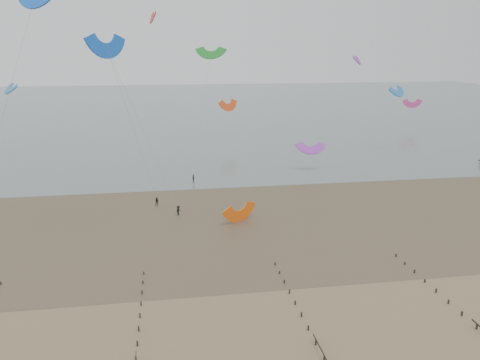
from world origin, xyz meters
The scene contains 5 objects.
ground centered at (0.00, 0.00, 0.00)m, with size 500.00×500.00×0.00m, color brown.
sea_and_shore centered at (-4.08, 34.40, 0.01)m, with size 500.00×665.00×0.03m.
kitesurfers centered at (19.37, 49.06, 0.88)m, with size 133.91×27.92×1.81m.
grounded_kite centered at (1.79, 29.72, 0.00)m, with size 6.18×3.24×4.71m, color #FB5F0F, non-canonical shape.
kites_airborne centered at (-4.49, 92.37, 21.47)m, with size 232.46×121.71×40.72m.
Camera 1 is at (-10.04, -46.05, 29.22)m, focal length 35.00 mm.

